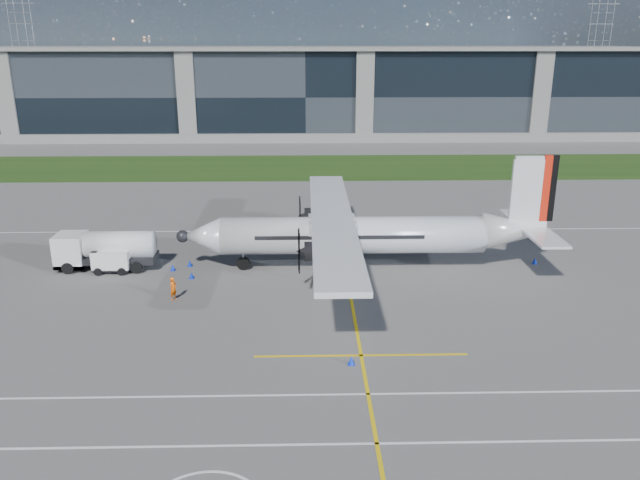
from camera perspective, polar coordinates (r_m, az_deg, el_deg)
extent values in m
plane|color=#5D5A58|center=(79.03, -1.28, 5.55)|extent=(400.00, 400.00, 0.00)
cube|color=#203D10|center=(86.85, -1.29, 6.69)|extent=(400.00, 18.00, 0.04)
cube|color=black|center=(117.57, -1.34, 13.31)|extent=(120.00, 20.00, 15.00)
cube|color=black|center=(177.74, -1.35, 13.42)|extent=(400.00, 6.00, 6.00)
cube|color=yellow|center=(50.22, 2.22, -1.78)|extent=(0.20, 70.00, 0.01)
cube|color=white|center=(28.71, -1.06, -18.19)|extent=(90.00, 0.15, 0.01)
imported|color=#F25907|center=(43.43, -13.28, -4.20)|extent=(0.84, 0.92, 1.85)
cone|color=#0C2CD2|center=(62.30, 0.07, 2.39)|extent=(0.36, 0.36, 0.50)
cone|color=#0C2CD2|center=(49.07, -13.32, -2.45)|extent=(0.36, 0.36, 0.50)
cone|color=#0C2CD2|center=(34.58, 2.88, -10.93)|extent=(0.36, 0.36, 0.50)
cone|color=#0C2CD2|center=(49.69, -11.82, -2.09)|extent=(0.36, 0.36, 0.50)
cone|color=#0C2CD2|center=(52.02, 19.05, -1.80)|extent=(0.36, 0.36, 0.50)
cone|color=#0C2CD2|center=(47.18, -11.66, -3.17)|extent=(0.36, 0.36, 0.50)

